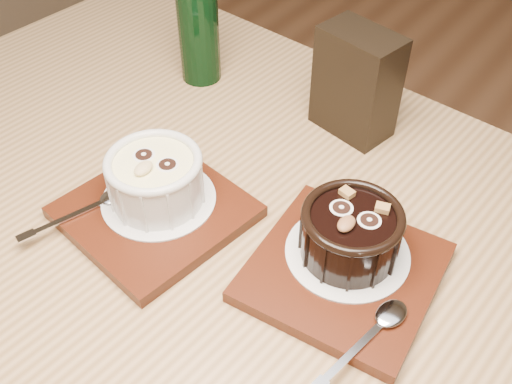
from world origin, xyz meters
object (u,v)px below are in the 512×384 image
ramekin_dark (351,231)px  ramekin_white (155,177)px  green_bottle (198,25)px  tray_right (343,272)px  tray_left (155,212)px  table (234,308)px  condiment_stand (356,83)px

ramekin_dark → ramekin_white: bearing=-167.2°
green_bottle → ramekin_dark: bearing=-26.6°
tray_right → green_bottle: green_bottle is taller
tray_left → ramekin_white: size_ratio=1.68×
ramekin_white → tray_right: bearing=4.1°
green_bottle → ramekin_white: bearing=-59.2°
table → ramekin_white: size_ratio=11.67×
table → ramekin_white: 0.18m
ramekin_white → green_bottle: (-0.14, 0.24, 0.03)m
table → ramekin_white: bearing=175.6°
tray_left → tray_right: (0.22, 0.05, 0.00)m
green_bottle → tray_left: bearing=-59.6°
ramekin_white → tray_left: bearing=-76.1°
tray_right → green_bottle: 0.42m
ramekin_white → tray_right: (0.22, 0.04, -0.04)m
tray_left → ramekin_dark: bearing=19.3°
tray_left → ramekin_dark: ramekin_dark is taller
tray_right → green_bottle: (-0.36, 0.20, 0.08)m
tray_right → ramekin_dark: bearing=111.8°
ramekin_white → green_bottle: bearing=113.9°
table → ramekin_dark: ramekin_dark is taller
table → ramekin_dark: (0.10, 0.07, 0.14)m
tray_left → green_bottle: 0.30m
ramekin_white → tray_right: 0.23m
ramekin_dark → green_bottle: size_ratio=0.48×
table → tray_left: (-0.11, -0.00, 0.10)m
table → condiment_stand: size_ratio=8.94×
ramekin_white → tray_right: ramekin_white is taller
tray_left → condiment_stand: condiment_stand is taller
tray_left → green_bottle: (-0.15, 0.25, 0.08)m
ramekin_white → ramekin_dark: (0.21, 0.06, -0.00)m
tray_left → tray_right: bearing=14.1°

